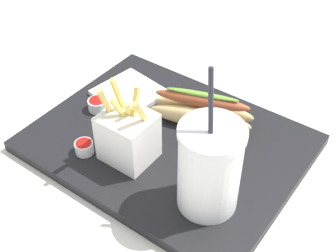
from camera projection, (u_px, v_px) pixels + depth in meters
ground_plane at (168, 151)px, 0.83m from camera, size 2.40×2.40×0.02m
food_tray at (168, 143)px, 0.82m from camera, size 0.45×0.35×0.02m
soda_cup at (209, 168)px, 0.66m from camera, size 0.10×0.10×0.24m
fries_basket at (128, 136)px, 0.75m from camera, size 0.08×0.08×0.15m
hot_dog_1 at (201, 111)px, 0.83m from camera, size 0.19×0.11×0.07m
ketchup_cup_1 at (97, 104)px, 0.87m from camera, size 0.04×0.04×0.02m
ketchup_cup_2 at (84, 147)px, 0.78m from camera, size 0.03×0.03×0.02m
napkin_stack at (129, 93)px, 0.90m from camera, size 0.13×0.13×0.01m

